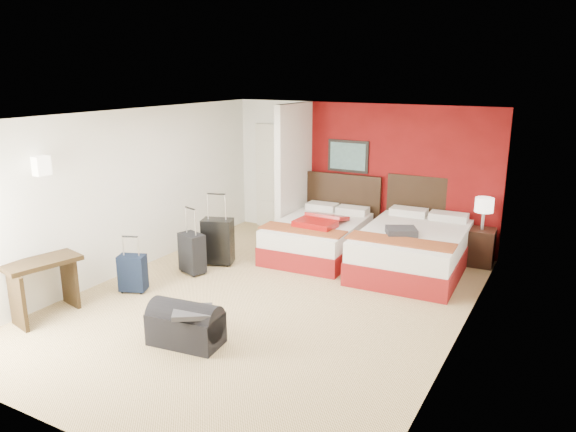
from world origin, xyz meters
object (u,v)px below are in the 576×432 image
Objects in this scene: suitcase_navy at (133,275)px; table_lamp at (483,214)px; red_suitcase_open at (321,221)px; suitcase_black at (218,243)px; nightstand at (480,247)px; suitcase_charcoal at (192,255)px; desk at (44,288)px; bed_right at (412,251)px; bed_left at (318,238)px; duffel_bag at (186,327)px.

table_lamp is at bearing 19.29° from suitcase_navy.
red_suitcase_open is 1.74m from suitcase_black.
nightstand is 5.41m from suitcase_navy.
suitcase_black is 0.55m from suitcase_charcoal.
suitcase_black is 2.76m from desk.
bed_right is 1.19m from nightstand.
duffel_bag is at bearing -92.37° from bed_left.
suitcase_black is at bearing 54.66° from suitcase_navy.
duffel_bag is at bearing -116.23° from bed_right.
suitcase_charcoal is at bearing -129.26° from red_suitcase_open.
suitcase_navy is at bearing 83.40° from desk.
bed_left reaches higher than suitcase_navy.
suitcase_navy is at bearing 145.77° from duffel_bag.
table_lamp is at bearing 22.70° from red_suitcase_open.
suitcase_black reaches higher than red_suitcase_open.
desk reaches higher than suitcase_navy.
duffel_bag is (1.63, -0.84, -0.05)m from suitcase_navy.
table_lamp is at bearing 59.10° from desk.
red_suitcase_open is (0.10, -0.10, 0.35)m from bed_left.
table_lamp is 0.85× the size of suitcase_charcoal.
duffel_bag is (-1.58, -3.58, -0.12)m from bed_right.
nightstand reaches higher than bed_left.
bed_right is at bearing -2.25° from bed_left.
nightstand reaches higher than suitcase_navy.
duffel_bag is 0.91× the size of desk.
suitcase_charcoal is (-2.94, -1.75, -0.03)m from bed_right.
duffel_bag is (1.36, -1.84, -0.09)m from suitcase_charcoal.
bed_left is 3.15m from suitcase_navy.
bed_left is at bearing 38.13° from suitcase_navy.
table_lamp is at bearing 51.41° from suitcase_charcoal.
red_suitcase_open is 3.14m from suitcase_navy.
desk is (-2.10, -3.74, -0.26)m from red_suitcase_open.
suitcase_black reaches higher than bed_right.
suitcase_black is 1.57m from suitcase_navy.
suitcase_navy is at bearing -142.22° from nightstand.
suitcase_black is (-3.73, -2.01, 0.06)m from nightstand.
bed_right is 2.44× the size of red_suitcase_open.
suitcase_navy is (-1.60, -2.72, -0.04)m from bed_left.
suitcase_black is (-3.73, -2.01, -0.49)m from table_lamp.
duffel_bag is (-2.47, -4.37, -0.09)m from nightstand.
desk is at bearing -131.20° from suitcase_navy.
red_suitcase_open is 1.24× the size of suitcase_black.
suitcase_navy is at bearing -123.39° from bed_left.
bed_left is 4.33m from desk.
nightstand reaches higher than duffel_bag.
bed_right is at bearing 48.56° from suitcase_charcoal.
red_suitcase_open is at bearing -47.92° from bed_left.
table_lamp reaches higher than duffel_bag.
red_suitcase_open is 2.58m from table_lamp.
bed_right reaches higher than nightstand.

